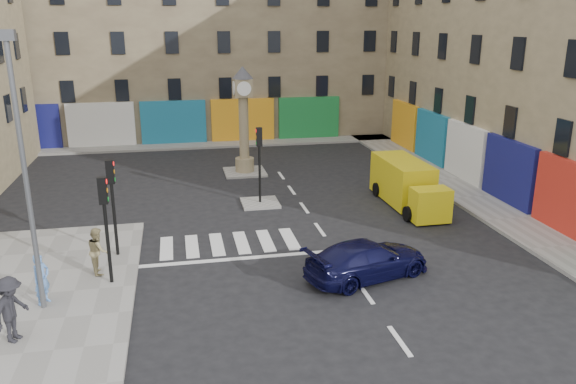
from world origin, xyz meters
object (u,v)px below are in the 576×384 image
object	(u,v)px
traffic_light_left_near	(105,213)
clock_pillar	(244,113)
pedestrian_dark	(11,309)
yellow_van	(407,184)
pedestrian_blue	(41,279)
lamp_post	(23,162)
traffic_light_left_far	(112,192)
pedestrian_tan	(98,251)
navy_sedan	(367,260)
traffic_light_island	(259,153)

from	to	relation	value
traffic_light_left_near	clock_pillar	xyz separation A→B (m)	(6.30, 13.80, 0.93)
traffic_light_left_near	pedestrian_dark	size ratio (longest dim) A/B	1.94
yellow_van	traffic_light_left_near	bearing A→B (deg)	-155.33
traffic_light_left_near	pedestrian_blue	world-z (taller)	traffic_light_left_near
traffic_light_left_near	lamp_post	bearing A→B (deg)	-143.62
traffic_light_left_near	yellow_van	xyz separation A→B (m)	(13.29, 6.29, -1.57)
clock_pillar	yellow_van	distance (m)	10.55
lamp_post	pedestrian_blue	distance (m)	3.83
pedestrian_blue	pedestrian_dark	bearing A→B (deg)	-155.16
traffic_light_left_far	clock_pillar	distance (m)	13.05
pedestrian_blue	pedestrian_tan	world-z (taller)	pedestrian_tan
pedestrian_dark	traffic_light_left_near	bearing A→B (deg)	-12.46
pedestrian_blue	pedestrian_dark	xyz separation A→B (m)	(-0.34, -2.13, 0.13)
traffic_light_left_far	pedestrian_blue	bearing A→B (deg)	-118.71
lamp_post	navy_sedan	bearing A→B (deg)	1.77
navy_sedan	pedestrian_dark	xyz separation A→B (m)	(-11.01, -2.18, 0.44)
traffic_light_left_near	navy_sedan	world-z (taller)	traffic_light_left_near
traffic_light_left_far	navy_sedan	xyz separation A→B (m)	(8.74, -3.47, -1.95)
traffic_light_left_far	pedestrian_blue	size ratio (longest dim) A/B	2.25
pedestrian_tan	pedestrian_dark	world-z (taller)	pedestrian_dark
traffic_light_left_far	clock_pillar	bearing A→B (deg)	61.06
clock_pillar	navy_sedan	bearing A→B (deg)	-80.67
yellow_van	pedestrian_tan	distance (m)	14.80
pedestrian_blue	pedestrian_tan	size ratio (longest dim) A/B	0.99
navy_sedan	pedestrian_tan	size ratio (longest dim) A/B	2.77
clock_pillar	yellow_van	size ratio (longest dim) A/B	1.04
traffic_light_left_near	lamp_post	distance (m)	3.21
traffic_light_left_far	clock_pillar	size ratio (longest dim) A/B	0.61
lamp_post	yellow_van	distance (m)	17.43
pedestrian_tan	pedestrian_dark	size ratio (longest dim) A/B	0.87
traffic_light_island	pedestrian_blue	world-z (taller)	traffic_light_island
traffic_light_island	yellow_van	distance (m)	7.31
pedestrian_tan	traffic_light_island	bearing A→B (deg)	-58.22
traffic_light_island	navy_sedan	xyz separation A→B (m)	(2.44, -8.87, -1.92)
traffic_light_left_near	yellow_van	distance (m)	14.78
lamp_post	clock_pillar	world-z (taller)	lamp_post
traffic_light_left_far	traffic_light_island	size ratio (longest dim) A/B	1.00
traffic_light_left_far	pedestrian_dark	xyz separation A→B (m)	(-2.27, -5.65, -1.52)
lamp_post	pedestrian_dark	world-z (taller)	lamp_post
traffic_light_left_far	navy_sedan	bearing A→B (deg)	-21.66
traffic_light_left_far	navy_sedan	distance (m)	9.61
traffic_light_island	clock_pillar	size ratio (longest dim) A/B	0.61
pedestrian_tan	pedestrian_dark	xyz separation A→B (m)	(-1.79, -4.12, 0.12)
pedestrian_dark	pedestrian_blue	bearing A→B (deg)	13.41
traffic_light_left_far	pedestrian_tan	xyz separation A→B (m)	(-0.48, -1.54, -1.64)
lamp_post	pedestrian_tan	world-z (taller)	lamp_post
pedestrian_blue	traffic_light_island	bearing A→B (deg)	-8.78
pedestrian_blue	pedestrian_tan	xyz separation A→B (m)	(1.45, 1.99, 0.01)
pedestrian_blue	pedestrian_dark	size ratio (longest dim) A/B	0.86
lamp_post	traffic_light_left_far	bearing A→B (deg)	63.43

